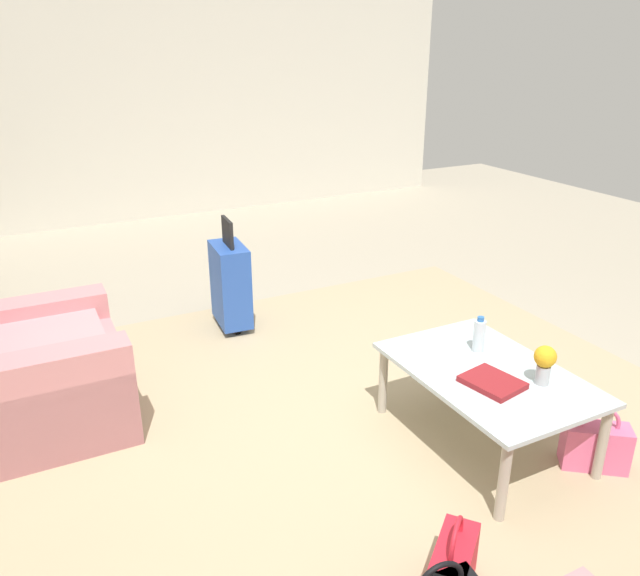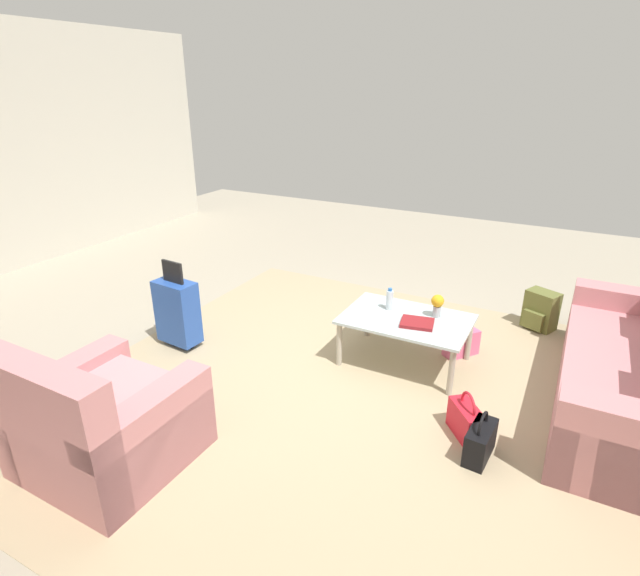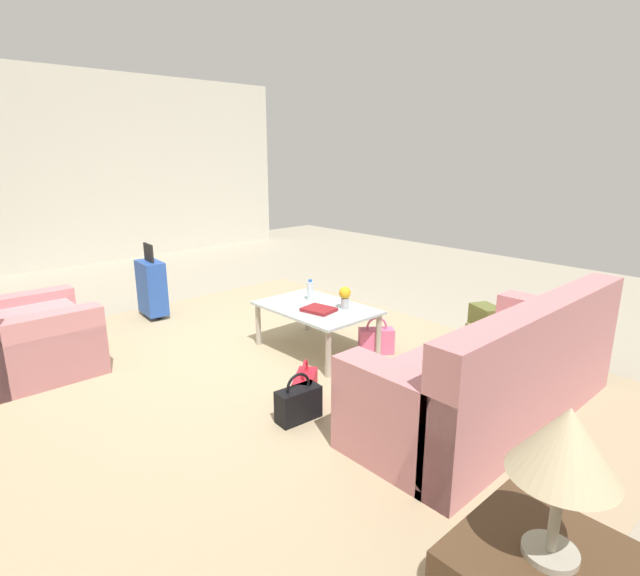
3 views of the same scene
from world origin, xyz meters
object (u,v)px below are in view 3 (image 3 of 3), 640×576
object	(u,v)px
suitcase_blue	(152,287)
coffee_table	(316,312)
table_lamp	(566,446)
handbag_pink	(376,340)
couch	(501,378)
coffee_table_book	(319,310)
flower_vase	(345,295)
armchair	(20,340)
backpack_olive	(484,327)
water_bottle	(310,290)
handbag_black	(298,403)
handbag_red	(305,389)

from	to	relation	value
suitcase_blue	coffee_table	bearing A→B (deg)	-160.71
table_lamp	handbag_pink	xyz separation A→B (m)	(2.38, -1.87, -0.83)
couch	coffee_table_book	bearing A→B (deg)	6.14
table_lamp	coffee_table	bearing A→B (deg)	-28.18
table_lamp	flower_vase	bearing A→B (deg)	-32.60
coffee_table_book	flower_vase	distance (m)	0.27
coffee_table	flower_vase	bearing A→B (deg)	-145.71
armchair	table_lamp	size ratio (longest dim) A/B	1.82
handbag_pink	coffee_table_book	bearing A→B (deg)	56.10
coffee_table	backpack_olive	world-z (taller)	coffee_table
couch	handbag_pink	world-z (taller)	couch
coffee_table	flower_vase	xyz separation A→B (m)	(-0.22, -0.15, 0.17)
water_bottle	suitcase_blue	size ratio (longest dim) A/B	0.24
water_bottle	coffee_table_book	distance (m)	0.38
coffee_table	suitcase_blue	xyz separation A→B (m)	(2.00, 0.70, -0.03)
suitcase_blue	handbag_black	world-z (taller)	suitcase_blue
coffee_table_book	backpack_olive	xyz separation A→B (m)	(-0.88, -1.37, -0.26)
handbag_black	suitcase_blue	bearing A→B (deg)	-4.93
table_lamp	handbag_pink	size ratio (longest dim) A/B	1.50
suitcase_blue	handbag_red	size ratio (longest dim) A/B	2.37
suitcase_blue	handbag_pink	bearing A→B (deg)	-156.16
coffee_table	handbag_red	size ratio (longest dim) A/B	3.05
couch	armchair	bearing A→B (deg)	36.33
coffee_table	handbag_red	world-z (taller)	coffee_table
handbag_pink	armchair	bearing A→B (deg)	55.91
water_bottle	handbag_black	world-z (taller)	water_bottle
armchair	flower_vase	bearing A→B (deg)	-123.18
handbag_pink	flower_vase	bearing A→B (deg)	47.41
couch	handbag_pink	xyz separation A→B (m)	(1.37, -0.27, -0.18)
water_bottle	backpack_olive	world-z (taller)	water_bottle
coffee_table_book	table_lamp	distance (m)	3.07
table_lamp	suitcase_blue	size ratio (longest dim) A/B	0.63
couch	armchair	distance (m)	3.84
handbag_pink	backpack_olive	xyz separation A→B (m)	(-0.57, -0.92, 0.06)
coffee_table	handbag_black	distance (m)	1.30
table_lamp	handbag_pink	world-z (taller)	table_lamp
armchair	coffee_table_book	xyz separation A→B (m)	(-1.42, -2.10, 0.15)
water_bottle	handbag_red	distance (m)	1.33
backpack_olive	suitcase_blue	bearing A→B (deg)	33.60
armchair	table_lamp	distance (m)	4.21
handbag_black	coffee_table_book	bearing A→B (deg)	-49.61
water_bottle	flower_vase	xyz separation A→B (m)	(-0.42, -0.05, 0.03)
suitcase_blue	handbag_pink	size ratio (longest dim) A/B	2.37
coffee_table	handbag_black	xyz separation A→B (m)	(-0.86, 0.95, -0.26)
table_lamp	water_bottle	bearing A→B (deg)	-28.07
backpack_olive	table_lamp	bearing A→B (deg)	122.89
flower_vase	handbag_pink	xyz separation A→B (m)	(-0.20, -0.22, -0.44)
coffee_table_book	coffee_table	bearing A→B (deg)	-44.62
coffee_table	handbag_pink	size ratio (longest dim) A/B	3.05
coffee_table_book	flower_vase	xyz separation A→B (m)	(-0.10, -0.23, 0.11)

